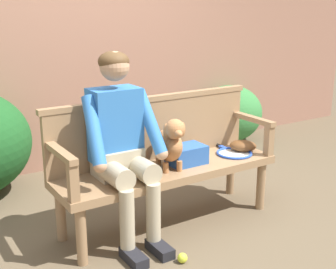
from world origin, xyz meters
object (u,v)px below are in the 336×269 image
(person_seated, at_px, (121,141))
(sports_bag, at_px, (186,155))
(dog_on_bench, at_px, (170,143))
(baseball_glove, at_px, (243,146))
(tennis_racket, at_px, (232,152))
(garden_bench, at_px, (168,174))
(tennis_ball, at_px, (182,258))

(person_seated, bearing_deg, sports_bag, -0.01)
(dog_on_bench, distance_m, sports_bag, 0.22)
(dog_on_bench, relative_size, baseball_glove, 1.83)
(sports_bag, bearing_deg, person_seated, 179.99)
(tennis_racket, bearing_deg, dog_on_bench, -175.97)
(dog_on_bench, bearing_deg, sports_bag, 14.40)
(person_seated, relative_size, baseball_glove, 6.04)
(tennis_racket, bearing_deg, person_seated, 179.95)
(person_seated, bearing_deg, garden_bench, 1.88)
(dog_on_bench, xyz_separation_m, tennis_ball, (-0.21, -0.47, -0.63))
(tennis_racket, xyz_separation_m, tennis_ball, (-0.84, -0.51, -0.44))
(garden_bench, height_order, sports_bag, sports_bag)
(dog_on_bench, bearing_deg, garden_bench, 72.86)
(tennis_racket, bearing_deg, baseball_glove, -0.60)
(dog_on_bench, relative_size, sports_bag, 1.44)
(dog_on_bench, bearing_deg, baseball_glove, 3.33)
(dog_on_bench, distance_m, baseball_glove, 0.76)
(baseball_glove, bearing_deg, dog_on_bench, -137.96)
(garden_bench, distance_m, sports_bag, 0.21)
(dog_on_bench, bearing_deg, person_seated, 173.08)
(baseball_glove, height_order, sports_bag, sports_bag)
(garden_bench, distance_m, tennis_racket, 0.62)
(tennis_ball, bearing_deg, garden_bench, 66.82)
(baseball_glove, distance_m, tennis_ball, 1.18)
(baseball_glove, xyz_separation_m, tennis_ball, (-0.95, -0.51, -0.47))
(garden_bench, height_order, tennis_ball, garden_bench)
(person_seated, distance_m, tennis_ball, 0.88)
(dog_on_bench, height_order, tennis_ball, dog_on_bench)
(dog_on_bench, distance_m, tennis_racket, 0.66)
(garden_bench, bearing_deg, person_seated, -178.12)
(tennis_racket, height_order, sports_bag, sports_bag)
(tennis_racket, height_order, baseball_glove, baseball_glove)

